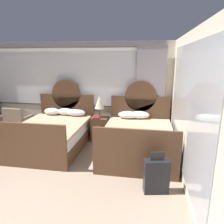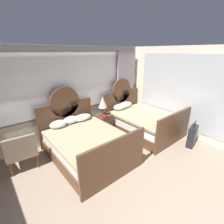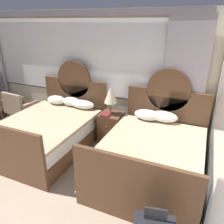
% 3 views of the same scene
% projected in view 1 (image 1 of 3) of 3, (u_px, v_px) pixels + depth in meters
% --- Properties ---
extents(wall_back_window, '(6.39, 0.22, 2.70)m').
position_uv_depth(wall_back_window, '(63.00, 86.00, 6.22)').
color(wall_back_window, beige).
rests_on(wall_back_window, ground_plane).
extents(wall_right_mirror, '(0.08, 4.90, 2.70)m').
position_uv_depth(wall_right_mirror, '(191.00, 113.00, 3.41)').
color(wall_right_mirror, beige).
rests_on(wall_right_mirror, ground_plane).
extents(bed_near_window, '(1.64, 2.21, 1.64)m').
position_uv_depth(bed_near_window, '(53.00, 133.00, 5.32)').
color(bed_near_window, brown).
rests_on(bed_near_window, ground_plane).
extents(bed_near_mirror, '(1.64, 2.21, 1.64)m').
position_uv_depth(bed_near_mirror, '(138.00, 138.00, 4.97)').
color(bed_near_mirror, brown).
rests_on(bed_near_mirror, ground_plane).
extents(nightstand_between_beds, '(0.46, 0.49, 0.65)m').
position_uv_depth(nightstand_between_beds, '(100.00, 128.00, 5.82)').
color(nightstand_between_beds, brown).
rests_on(nightstand_between_beds, ground_plane).
extents(table_lamp_on_nightstand, '(0.27, 0.27, 0.60)m').
position_uv_depth(table_lamp_on_nightstand, '(99.00, 102.00, 5.64)').
color(table_lamp_on_nightstand, brown).
rests_on(table_lamp_on_nightstand, nightstand_between_beds).
extents(book_on_nightstand, '(0.18, 0.26, 0.03)m').
position_uv_depth(book_on_nightstand, '(97.00, 117.00, 5.66)').
color(book_on_nightstand, maroon).
rests_on(book_on_nightstand, nightstand_between_beds).
extents(armchair_by_window_left, '(0.67, 0.67, 0.88)m').
position_uv_depth(armchair_by_window_left, '(18.00, 120.00, 6.03)').
color(armchair_by_window_left, '#84705B').
rests_on(armchair_by_window_left, ground_plane).
extents(suitcase_on_floor, '(0.44, 0.26, 0.74)m').
position_uv_depth(suitcase_on_floor, '(156.00, 176.00, 3.48)').
color(suitcase_on_floor, black).
rests_on(suitcase_on_floor, ground_plane).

